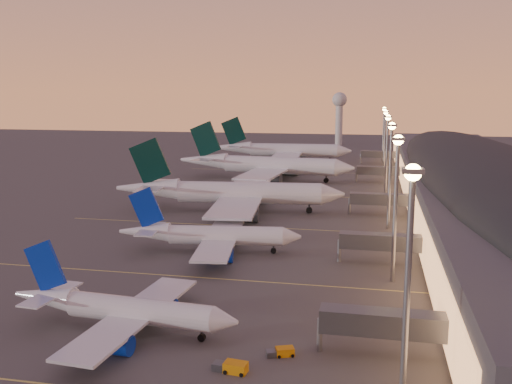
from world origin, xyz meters
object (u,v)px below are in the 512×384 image
object	(u,v)px
airliner_wide_near	(229,193)
airliner_wide_far	(282,150)
airliner_wide_mid	(264,165)
radar_tower	(339,110)
airliner_narrow_north	(210,236)
baggage_tug_b	(281,352)
baggage_tug_a	(231,367)
airliner_narrow_south	(121,309)

from	to	relation	value
airliner_wide_near	airliner_wide_far	world-z (taller)	airliner_wide_far
airliner_wide_mid	radar_tower	xyz separation A→B (m)	(18.32, 149.84, 16.25)
airliner_wide_near	airliner_wide_mid	distance (m)	58.53
airliner_narrow_north	airliner_wide_near	size ratio (longest dim) A/B	0.60
airliner_wide_far	airliner_narrow_north	bearing A→B (deg)	-89.41
baggage_tug_b	radar_tower	bearing A→B (deg)	71.77
airliner_wide_mid	baggage_tug_a	xyz separation A→B (m)	(24.57, -147.96, -5.05)
baggage_tug_b	airliner_wide_mid	bearing A→B (deg)	81.32
baggage_tug_a	baggage_tug_b	xyz separation A→B (m)	(5.18, 5.37, -0.09)
airliner_narrow_north	airliner_wide_mid	distance (m)	99.11
baggage_tug_a	baggage_tug_b	world-z (taller)	baggage_tug_a
radar_tower	baggage_tug_b	bearing A→B (deg)	-87.76
airliner_wide_near	airliner_wide_far	bearing A→B (deg)	86.00
airliner_narrow_north	radar_tower	distance (m)	249.55
airliner_wide_mid	baggage_tug_a	world-z (taller)	airliner_wide_mid
radar_tower	airliner_wide_far	bearing A→B (deg)	-102.80
airliner_wide_far	baggage_tug_a	xyz separation A→B (m)	(27.31, -205.10, -4.89)
airliner_wide_far	baggage_tug_b	size ratio (longest dim) A/B	17.55
airliner_narrow_south	airliner_wide_mid	world-z (taller)	airliner_wide_mid
airliner_wide_near	airliner_wide_mid	size ratio (longest dim) A/B	0.94
airliner_narrow_south	baggage_tug_b	size ratio (longest dim) A/B	9.15
airliner_wide_mid	airliner_narrow_north	bearing A→B (deg)	-80.31
airliner_wide_far	baggage_tug_b	world-z (taller)	airliner_wide_far
airliner_wide_near	radar_tower	world-z (taller)	radar_tower
airliner_narrow_south	airliner_narrow_north	distance (m)	40.83
airliner_wide_far	baggage_tug_b	distance (m)	202.42
airliner_narrow_south	baggage_tug_a	bearing A→B (deg)	-20.45
airliner_wide_near	airliner_narrow_south	bearing A→B (deg)	-92.31
airliner_wide_mid	baggage_tug_b	size ratio (longest dim) A/B	18.09
airliner_narrow_south	radar_tower	distance (m)	290.30
airliner_wide_near	airliner_wide_mid	world-z (taller)	airliner_wide_mid
airliner_narrow_north	airliner_wide_far	xyz separation A→B (m)	(-10.30, 155.94, 1.93)
baggage_tug_a	baggage_tug_b	bearing A→B (deg)	53.01
radar_tower	baggage_tug_a	size ratio (longest dim) A/B	7.40
airliner_narrow_north	airliner_wide_mid	size ratio (longest dim) A/B	0.56
airliner_wide_near	airliner_narrow_north	bearing A→B (deg)	-87.32
airliner_wide_mid	airliner_wide_far	world-z (taller)	airliner_wide_mid
airliner_narrow_north	airliner_wide_mid	xyz separation A→B (m)	(-7.55, 98.80, 2.09)
airliner_wide_near	baggage_tug_b	bearing A→B (deg)	-77.39
airliner_narrow_north	baggage_tug_a	distance (m)	52.11
airliner_wide_near	baggage_tug_b	size ratio (longest dim) A/B	16.99
baggage_tug_a	airliner_wide_far	bearing A→B (deg)	104.59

